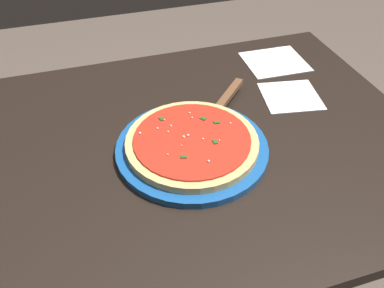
{
  "coord_description": "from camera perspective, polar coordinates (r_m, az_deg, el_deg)",
  "views": [
    {
      "loc": [
        -0.21,
        -0.63,
        1.34
      ],
      "look_at": [
        -0.02,
        -0.03,
        0.8
      ],
      "focal_mm": 38.51,
      "sensor_mm": 36.0,
      "label": 1
    }
  ],
  "objects": [
    {
      "name": "restaurant_table",
      "position": [
        0.98,
        0.54,
        -6.4
      ],
      "size": [
        0.98,
        0.77,
        0.78
      ],
      "color": "black",
      "rests_on": "ground_plane"
    },
    {
      "name": "napkin_folded_right",
      "position": [
        1.03,
        13.5,
        6.46
      ],
      "size": [
        0.15,
        0.15,
        0.0
      ],
      "primitive_type": "cube",
      "rotation": [
        0.0,
        0.0,
        -0.17
      ],
      "color": "white",
      "rests_on": "restaurant_table"
    },
    {
      "name": "serving_plate",
      "position": [
        0.84,
        0.0,
        -0.63
      ],
      "size": [
        0.31,
        0.31,
        0.02
      ],
      "primitive_type": "cylinder",
      "color": "#195199",
      "rests_on": "restaurant_table"
    },
    {
      "name": "pizza_server",
      "position": [
        0.94,
        4.23,
        5.54
      ],
      "size": [
        0.18,
        0.19,
        0.01
      ],
      "color": "silver",
      "rests_on": "serving_plate"
    },
    {
      "name": "pizza",
      "position": [
        0.83,
        -0.0,
        0.27
      ],
      "size": [
        0.27,
        0.27,
        0.02
      ],
      "color": "#DBB26B",
      "rests_on": "serving_plate"
    },
    {
      "name": "napkin_loose_left",
      "position": [
        1.17,
        11.4,
        11.12
      ],
      "size": [
        0.16,
        0.15,
        0.0
      ],
      "primitive_type": "cube",
      "rotation": [
        0.0,
        0.0,
        -0.03
      ],
      "color": "white",
      "rests_on": "restaurant_table"
    }
  ]
}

